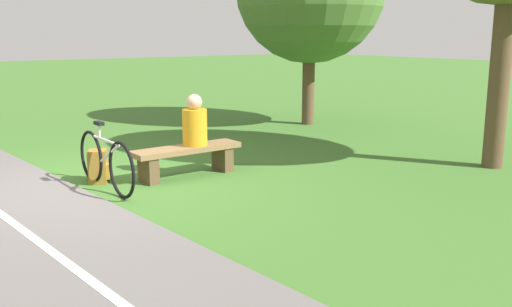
{
  "coord_description": "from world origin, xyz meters",
  "views": [
    {
      "loc": [
        2.83,
        7.61,
        2.12
      ],
      "look_at": [
        -0.68,
        2.87,
        0.87
      ],
      "focal_mm": 40.01,
      "sensor_mm": 36.0,
      "label": 1
    }
  ],
  "objects_px": {
    "bench": "(187,156)",
    "backpack": "(98,166)",
    "bicycle": "(106,162)",
    "person_seated": "(195,124)"
  },
  "relations": [
    {
      "from": "person_seated",
      "to": "bench",
      "type": "bearing_deg",
      "value": -0.0
    },
    {
      "from": "bench",
      "to": "bicycle",
      "type": "xyz_separation_m",
      "value": [
        1.28,
        0.01,
        0.08
      ]
    },
    {
      "from": "bench",
      "to": "backpack",
      "type": "distance_m",
      "value": 1.29
    },
    {
      "from": "bench",
      "to": "backpack",
      "type": "height_order",
      "value": "backpack"
    },
    {
      "from": "bicycle",
      "to": "backpack",
      "type": "relative_size",
      "value": 3.77
    },
    {
      "from": "bench",
      "to": "bicycle",
      "type": "height_order",
      "value": "bicycle"
    },
    {
      "from": "bench",
      "to": "person_seated",
      "type": "bearing_deg",
      "value": 180.0
    },
    {
      "from": "person_seated",
      "to": "backpack",
      "type": "height_order",
      "value": "person_seated"
    },
    {
      "from": "bench",
      "to": "person_seated",
      "type": "relative_size",
      "value": 2.22
    },
    {
      "from": "backpack",
      "to": "bench",
      "type": "bearing_deg",
      "value": 159.64
    }
  ]
}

